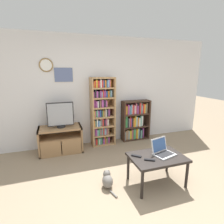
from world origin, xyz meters
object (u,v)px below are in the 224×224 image
television (60,115)px  laptop (162,150)px  bookshelf_tall (102,112)px  bookshelf_short (134,121)px  remote_near_laptop (136,156)px  remote_far_from_laptop (150,160)px  cat (107,180)px  coffee_table (157,159)px  tv_stand (61,139)px

television → laptop: bearing=-47.5°
television → bookshelf_tall: size_ratio=0.34×
television → bookshelf_tall: bookshelf_tall is taller
bookshelf_short → remote_near_laptop: (-0.80, -1.76, -0.03)m
remote_far_from_laptop → cat: bearing=99.5°
laptop → remote_far_from_laptop: size_ratio=2.43×
television → bookshelf_short: bearing=5.5°
bookshelf_short → laptop: size_ratio=2.72×
television → remote_near_laptop: television is taller
remote_far_from_laptop → cat: size_ratio=0.39×
laptop → television: bearing=117.4°
coffee_table → cat: (-0.78, 0.16, -0.31)m
coffee_table → remote_near_laptop: remote_near_laptop is taller
coffee_table → remote_far_from_laptop: (-0.18, -0.08, 0.06)m
television → cat: 1.79m
television → coffee_table: television is taller
remote_far_from_laptop → laptop: bearing=-36.3°
tv_stand → remote_near_laptop: tv_stand is taller
remote_near_laptop → remote_far_from_laptop: 0.22m
laptop → remote_far_from_laptop: 0.33m
television → coffee_table: size_ratio=0.66×
coffee_table → bookshelf_tall: bearing=102.9°
coffee_table → bookshelf_short: bearing=75.3°
laptop → cat: laptop is taller
bookshelf_tall → remote_far_from_laptop: bearing=-83.0°
cat → television: bearing=117.7°
coffee_table → remote_near_laptop: (-0.32, 0.10, 0.06)m
tv_stand → cat: (0.63, -1.52, -0.18)m
tv_stand → bookshelf_tall: (0.99, 0.14, 0.54)m
laptop → remote_near_laptop: 0.44m
cat → tv_stand: bearing=118.5°
remote_near_laptop → cat: size_ratio=0.35×
tv_stand → coffee_table: bearing=-50.0°
remote_near_laptop → cat: bearing=126.3°
cat → laptop: bearing=-1.9°
bookshelf_tall → remote_near_laptop: bearing=-86.8°
bookshelf_short → remote_far_from_laptop: 2.05m
bookshelf_tall → remote_far_from_laptop: (0.23, -1.90, -0.34)m
tv_stand → coffee_table: tv_stand is taller
television → remote_far_from_laptop: 2.16m
tv_stand → laptop: 2.26m
television → tv_stand: bearing=164.0°
remote_near_laptop → remote_far_from_laptop: bearing=-98.1°
remote_far_from_laptop → cat: remote_far_from_laptop is taller
bookshelf_short → remote_far_from_laptop: bearing=-109.1°
bookshelf_tall → remote_near_laptop: 1.76m
television → remote_near_laptop: size_ratio=3.87×
laptop → remote_far_from_laptop: (-0.30, -0.12, -0.05)m
television → remote_far_from_laptop: size_ratio=3.53×
bookshelf_short → cat: bearing=-126.7°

